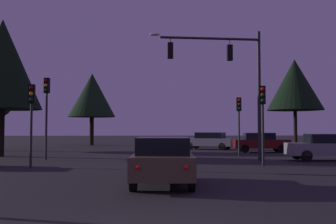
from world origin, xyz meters
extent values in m
plane|color=black|center=(0.00, 24.50, 0.00)|extent=(168.00, 168.00, 0.00)
cylinder|color=#232326|center=(6.48, 15.12, 3.68)|extent=(0.20, 0.20, 7.36)
cylinder|color=#232326|center=(3.67, 15.00, 6.89)|extent=(5.63, 0.38, 0.14)
ellipsoid|color=#F4EACC|center=(0.56, 14.87, 7.04)|extent=(0.56, 0.28, 0.16)
cylinder|color=#232326|center=(4.80, 15.05, 6.72)|extent=(0.05, 0.05, 0.34)
cube|color=black|center=(4.80, 15.05, 6.10)|extent=(0.31, 0.25, 0.90)
sphere|color=red|center=(4.79, 15.19, 6.38)|extent=(0.18, 0.18, 0.18)
sphere|color=#56380C|center=(4.79, 15.19, 6.10)|extent=(0.18, 0.18, 0.18)
sphere|color=#0C4219|center=(4.79, 15.19, 5.82)|extent=(0.18, 0.18, 0.18)
cylinder|color=#232326|center=(1.42, 14.91, 6.75)|extent=(0.05, 0.05, 0.29)
cube|color=black|center=(1.42, 14.91, 6.15)|extent=(0.31, 0.25, 0.90)
sphere|color=red|center=(1.42, 15.05, 6.43)|extent=(0.18, 0.18, 0.18)
sphere|color=#56380C|center=(1.42, 15.05, 6.15)|extent=(0.18, 0.18, 0.18)
sphere|color=#0C4219|center=(1.42, 15.05, 5.87)|extent=(0.18, 0.18, 0.18)
cylinder|color=#232326|center=(-5.35, 12.36, 1.51)|extent=(0.12, 0.12, 3.01)
cube|color=black|center=(-5.35, 12.36, 3.46)|extent=(0.32, 0.27, 0.90)
sphere|color=#4C0A0A|center=(-5.33, 12.23, 3.74)|extent=(0.18, 0.18, 0.18)
sphere|color=#F9A319|center=(-5.33, 12.23, 3.46)|extent=(0.18, 0.18, 0.18)
sphere|color=#0C4219|center=(-5.33, 12.23, 3.18)|extent=(0.18, 0.18, 0.18)
cylinder|color=#232326|center=(5.79, 12.32, 1.51)|extent=(0.12, 0.12, 3.02)
cube|color=black|center=(5.79, 12.32, 3.47)|extent=(0.36, 0.32, 0.90)
sphere|color=red|center=(5.74, 12.18, 3.75)|extent=(0.18, 0.18, 0.18)
sphere|color=#56380C|center=(5.74, 12.18, 3.47)|extent=(0.18, 0.18, 0.18)
sphere|color=#0C4219|center=(5.74, 12.18, 3.19)|extent=(0.18, 0.18, 0.18)
cylinder|color=#232326|center=(-5.73, 16.67, 1.95)|extent=(0.12, 0.12, 3.91)
cube|color=black|center=(-5.73, 16.67, 4.36)|extent=(0.34, 0.29, 0.90)
sphere|color=#4C0A0A|center=(-5.75, 16.54, 4.64)|extent=(0.18, 0.18, 0.18)
sphere|color=#F9A319|center=(-5.75, 16.54, 4.36)|extent=(0.18, 0.18, 0.18)
sphere|color=#0C4219|center=(-5.75, 16.54, 4.08)|extent=(0.18, 0.18, 0.18)
cylinder|color=#232326|center=(6.24, 18.83, 1.50)|extent=(0.12, 0.12, 3.00)
cube|color=black|center=(6.24, 18.83, 3.45)|extent=(0.30, 0.24, 0.90)
sphere|color=red|center=(6.24, 18.69, 3.73)|extent=(0.18, 0.18, 0.18)
sphere|color=#56380C|center=(6.24, 18.69, 3.45)|extent=(0.18, 0.18, 0.18)
sphere|color=#0C4219|center=(6.24, 18.69, 3.17)|extent=(0.18, 0.18, 0.18)
cube|color=#473828|center=(0.58, 6.21, 0.66)|extent=(2.11, 4.01, 0.68)
cube|color=black|center=(0.57, 6.06, 1.26)|extent=(1.73, 2.20, 0.52)
cylinder|color=black|center=(-0.16, 7.55, 0.32)|extent=(0.24, 0.65, 0.64)
cylinder|color=black|center=(1.50, 7.44, 0.32)|extent=(0.24, 0.65, 0.64)
cylinder|color=black|center=(-0.33, 4.98, 0.32)|extent=(0.24, 0.65, 0.64)
cylinder|color=black|center=(1.33, 4.87, 0.32)|extent=(0.24, 0.65, 0.64)
sphere|color=red|center=(-0.19, 4.30, 0.76)|extent=(0.14, 0.14, 0.14)
sphere|color=red|center=(1.11, 4.21, 0.76)|extent=(0.14, 0.14, 0.14)
cube|color=gray|center=(10.37, 15.27, 0.66)|extent=(4.36, 1.97, 0.68)
cube|color=black|center=(10.52, 15.26, 1.26)|extent=(2.38, 1.62, 0.52)
cylinder|color=black|center=(8.92, 14.57, 0.32)|extent=(0.65, 0.23, 0.64)
cylinder|color=black|center=(9.01, 16.11, 0.32)|extent=(0.65, 0.23, 0.64)
cube|color=#4C0F0F|center=(9.11, 23.32, 0.66)|extent=(4.35, 2.20, 0.68)
cube|color=black|center=(8.97, 23.34, 1.26)|extent=(2.41, 1.75, 0.52)
cylinder|color=black|center=(10.57, 23.95, 0.32)|extent=(0.66, 0.27, 0.64)
cylinder|color=black|center=(10.40, 22.40, 0.32)|extent=(0.66, 0.27, 0.64)
cylinder|color=black|center=(7.82, 24.24, 0.32)|extent=(0.66, 0.27, 0.64)
cylinder|color=black|center=(7.66, 22.70, 0.32)|extent=(0.66, 0.27, 0.64)
sphere|color=red|center=(7.09, 24.16, 0.76)|extent=(0.14, 0.14, 0.14)
sphere|color=red|center=(6.96, 22.94, 0.76)|extent=(0.14, 0.14, 0.14)
cube|color=gray|center=(5.75, 27.85, 0.66)|extent=(4.84, 3.70, 0.68)
cube|color=black|center=(5.89, 27.79, 1.26)|extent=(2.88, 2.53, 0.52)
cylinder|color=black|center=(4.06, 27.78, 0.32)|extent=(0.66, 0.47, 0.64)
cylinder|color=black|center=(4.81, 29.27, 0.32)|extent=(0.66, 0.47, 0.64)
cylinder|color=black|center=(6.69, 26.44, 0.32)|extent=(0.66, 0.47, 0.64)
cylinder|color=black|center=(7.45, 27.93, 0.32)|extent=(0.66, 0.47, 0.64)
sphere|color=red|center=(7.46, 26.25, 0.76)|extent=(0.14, 0.14, 0.14)
sphere|color=red|center=(8.05, 27.42, 0.76)|extent=(0.14, 0.14, 0.14)
cylinder|color=black|center=(-9.44, 19.74, 1.56)|extent=(0.46, 0.46, 3.12)
cone|color=black|center=(-9.44, 19.74, 6.13)|extent=(5.19, 5.19, 6.01)
cylinder|color=black|center=(-5.99, 38.03, 1.61)|extent=(0.48, 0.48, 3.22)
cone|color=black|center=(-5.99, 38.03, 5.73)|extent=(5.36, 5.36, 5.02)
cylinder|color=black|center=(14.61, 30.06, 1.83)|extent=(0.34, 0.34, 3.65)
cone|color=black|center=(14.61, 30.06, 6.14)|extent=(5.39, 5.39, 4.98)
camera|label=1|loc=(-0.03, -6.04, 1.76)|focal=40.84mm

